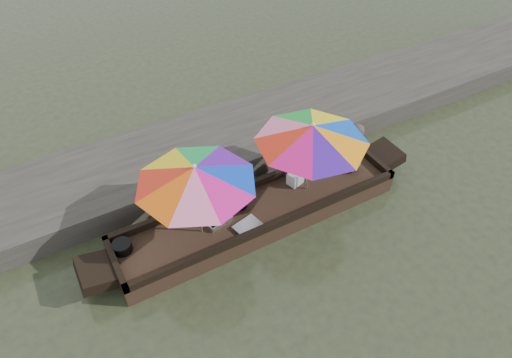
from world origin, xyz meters
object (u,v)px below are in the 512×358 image
cooking_pot (122,247)px  umbrella_bow (198,200)px  tray_crayfish (218,220)px  vendor (354,148)px  umbrella_stern (310,158)px  tray_scallop (247,226)px  boat_hull (259,214)px  charcoal_grill (239,203)px  supply_bag (295,178)px

cooking_pot → umbrella_bow: bearing=-11.3°
tray_crayfish → umbrella_bow: (-0.34, -0.07, 0.73)m
vendor → umbrella_stern: umbrella_stern is taller
tray_scallop → umbrella_stern: bearing=12.2°
cooking_pot → tray_scallop: size_ratio=0.70×
boat_hull → charcoal_grill: (-0.29, 0.22, 0.24)m
boat_hull → cooking_pot: size_ratio=16.74×
tray_scallop → umbrella_stern: (1.48, 0.32, 0.74)m
tray_crayfish → umbrella_stern: size_ratio=0.23×
tray_scallop → charcoal_grill: (0.12, 0.54, 0.04)m
charcoal_grill → vendor: bearing=-4.2°
tray_crayfish → vendor: (2.98, -0.03, 0.50)m
tray_scallop → cooking_pot: bearing=164.2°
tray_crayfish → tray_scallop: 0.56m
boat_hull → tray_crayfish: (-0.81, 0.07, 0.22)m
tray_scallop → umbrella_bow: umbrella_bow is taller
cooking_pot → umbrella_bow: size_ratio=0.16×
umbrella_bow → umbrella_stern: bearing=0.0°
tray_crayfish → vendor: 3.02m
tray_crayfish → umbrella_stern: bearing=-2.2°
tray_scallop → supply_bag: (1.36, 0.56, 0.10)m
boat_hull → umbrella_stern: size_ratio=2.67×
umbrella_bow → vendor: bearing=0.7°
cooking_pot → vendor: (4.66, -0.23, 0.46)m
tray_scallop → supply_bag: size_ratio=1.68×
charcoal_grill → vendor: vendor is taller
charcoal_grill → supply_bag: bearing=0.6°
supply_bag → umbrella_stern: bearing=-63.9°
boat_hull → tray_crayfish: 0.84m
tray_crayfish → charcoal_grill: 0.54m
boat_hull → vendor: bearing=1.1°
supply_bag → vendor: (1.21, -0.19, 0.41)m
supply_bag → vendor: vendor is taller
supply_bag → charcoal_grill: bearing=-179.4°
boat_hull → tray_crayfish: bearing=174.9°
supply_bag → umbrella_bow: umbrella_bow is taller
boat_hull → charcoal_grill: size_ratio=18.78×
supply_bag → boat_hull: bearing=-166.1°
cooking_pot → umbrella_bow: umbrella_bow is taller
supply_bag → umbrella_stern: size_ratio=0.14×
boat_hull → umbrella_bow: size_ratio=2.74×
cooking_pot → tray_crayfish: size_ratio=0.70×
boat_hull → umbrella_stern: (1.07, 0.00, 0.95)m
tray_crayfish → vendor: size_ratio=0.43×
tray_scallop → umbrella_stern: umbrella_stern is taller
cooking_pot → tray_scallop: 2.16m
cooking_pot → tray_crayfish: cooking_pot is taller
cooking_pot → umbrella_stern: size_ratio=0.16×
cooking_pot → supply_bag: bearing=-0.5°
cooking_pot → charcoal_grill: size_ratio=1.12×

